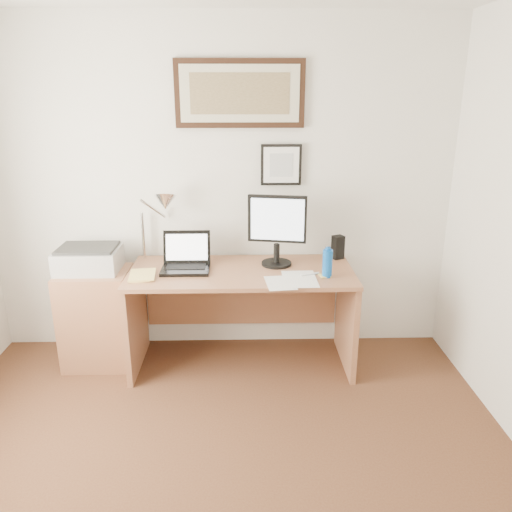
{
  "coord_description": "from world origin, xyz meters",
  "views": [
    {
      "loc": [
        0.17,
        -1.72,
        1.97
      ],
      "look_at": [
        0.25,
        1.43,
        0.92
      ],
      "focal_mm": 35.0,
      "sensor_mm": 36.0,
      "label": 1
    }
  ],
  "objects_px": {
    "water_bottle": "(327,263)",
    "lcd_monitor": "(277,227)",
    "laptop": "(186,261)",
    "desk": "(242,296)",
    "side_cabinet": "(98,318)",
    "book": "(129,276)",
    "printer": "(89,259)"
  },
  "relations": [
    {
      "from": "laptop",
      "to": "lcd_monitor",
      "type": "xyz_separation_m",
      "value": [
        0.65,
        0.07,
        0.23
      ]
    },
    {
      "from": "water_bottle",
      "to": "lcd_monitor",
      "type": "relative_size",
      "value": 0.37
    },
    {
      "from": "lcd_monitor",
      "to": "printer",
      "type": "relative_size",
      "value": 1.18
    },
    {
      "from": "desk",
      "to": "printer",
      "type": "xyz_separation_m",
      "value": [
        -1.1,
        -0.0,
        0.3
      ]
    },
    {
      "from": "printer",
      "to": "lcd_monitor",
      "type": "bearing_deg",
      "value": 0.83
    },
    {
      "from": "book",
      "to": "laptop",
      "type": "height_order",
      "value": "laptop"
    },
    {
      "from": "book",
      "to": "water_bottle",
      "type": "bearing_deg",
      "value": -1.02
    },
    {
      "from": "water_bottle",
      "to": "lcd_monitor",
      "type": "distance_m",
      "value": 0.46
    },
    {
      "from": "desk",
      "to": "lcd_monitor",
      "type": "relative_size",
      "value": 3.08
    },
    {
      "from": "water_bottle",
      "to": "printer",
      "type": "distance_m",
      "value": 1.71
    },
    {
      "from": "printer",
      "to": "book",
      "type": "bearing_deg",
      "value": -31.75
    },
    {
      "from": "water_bottle",
      "to": "laptop",
      "type": "distance_m",
      "value": 1.0
    },
    {
      "from": "water_bottle",
      "to": "book",
      "type": "height_order",
      "value": "water_bottle"
    },
    {
      "from": "book",
      "to": "printer",
      "type": "bearing_deg",
      "value": 148.25
    },
    {
      "from": "water_bottle",
      "to": "desk",
      "type": "distance_m",
      "value": 0.72
    },
    {
      "from": "side_cabinet",
      "to": "water_bottle",
      "type": "xyz_separation_m",
      "value": [
        1.66,
        -0.2,
        0.48
      ]
    },
    {
      "from": "water_bottle",
      "to": "laptop",
      "type": "xyz_separation_m",
      "value": [
        -0.99,
        0.18,
        -0.04
      ]
    },
    {
      "from": "water_bottle",
      "to": "book",
      "type": "relative_size",
      "value": 0.81
    },
    {
      "from": "printer",
      "to": "desk",
      "type": "bearing_deg",
      "value": 0.09
    },
    {
      "from": "water_bottle",
      "to": "desk",
      "type": "relative_size",
      "value": 0.12
    },
    {
      "from": "side_cabinet",
      "to": "desk",
      "type": "bearing_deg",
      "value": 1.89
    },
    {
      "from": "book",
      "to": "desk",
      "type": "distance_m",
      "value": 0.83
    },
    {
      "from": "lcd_monitor",
      "to": "laptop",
      "type": "bearing_deg",
      "value": -174.3
    },
    {
      "from": "side_cabinet",
      "to": "printer",
      "type": "xyz_separation_m",
      "value": [
        -0.03,
        0.03,
        0.45
      ]
    },
    {
      "from": "desk",
      "to": "printer",
      "type": "relative_size",
      "value": 3.64
    },
    {
      "from": "water_bottle",
      "to": "printer",
      "type": "height_order",
      "value": "water_bottle"
    },
    {
      "from": "side_cabinet",
      "to": "water_bottle",
      "type": "distance_m",
      "value": 1.74
    },
    {
      "from": "book",
      "to": "desk",
      "type": "height_order",
      "value": "book"
    },
    {
      "from": "side_cabinet",
      "to": "printer",
      "type": "bearing_deg",
      "value": 132.86
    },
    {
      "from": "book",
      "to": "lcd_monitor",
      "type": "bearing_deg",
      "value": 12.34
    },
    {
      "from": "desk",
      "to": "laptop",
      "type": "relative_size",
      "value": 4.7
    },
    {
      "from": "desk",
      "to": "laptop",
      "type": "xyz_separation_m",
      "value": [
        -0.4,
        -0.05,
        0.29
      ]
    }
  ]
}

